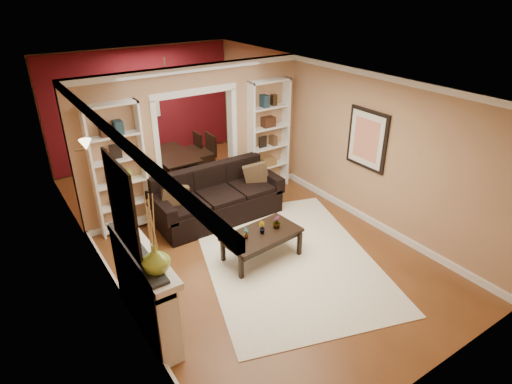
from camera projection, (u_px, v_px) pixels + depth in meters
floor at (230, 228)px, 7.75m from camera, size 8.00×8.00×0.00m
ceiling at (226, 77)px, 6.54m from camera, size 8.00×8.00×0.00m
wall_back at (142, 106)px, 10.12m from camera, size 8.00×0.00×8.00m
wall_front at (436, 287)px, 4.17m from camera, size 8.00×0.00×8.00m
wall_left at (90, 192)px, 6.02m from camera, size 0.00×8.00×8.00m
wall_right at (328, 134)px, 8.26m from camera, size 0.00×8.00×8.00m
partition_wall at (196, 139)px, 8.03m from camera, size 4.50×0.15×2.70m
red_back_panel at (143, 107)px, 10.11m from camera, size 4.44×0.04×2.64m
dining_window at (143, 98)px, 9.97m from camera, size 0.78×0.03×0.98m
area_rug at (288, 258)px, 6.91m from camera, size 3.54×4.22×0.01m
sofa at (218, 195)px, 7.88m from camera, size 2.39×1.03×0.93m
pillow_left at (175, 197)px, 7.35m from camera, size 0.46×0.23×0.45m
pillow_right at (256, 175)px, 8.19m from camera, size 0.46×0.31×0.45m
coffee_table at (262, 245)px, 6.82m from camera, size 1.29×0.78×0.47m
plant_left at (246, 233)px, 6.53m from camera, size 0.13×0.12×0.20m
plant_center at (262, 228)px, 6.67m from camera, size 0.11×0.13×0.20m
plant_right at (277, 222)px, 6.81m from camera, size 0.16×0.16×0.22m
bookshelf_left at (119, 170)px, 7.23m from camera, size 0.90×0.30×2.30m
bookshelf_right at (268, 136)px, 8.77m from camera, size 0.90×0.30×2.30m
fireplace at (146, 289)px, 5.33m from camera, size 0.32×1.70×1.16m
vase at (155, 259)px, 4.63m from camera, size 0.40×0.40×0.33m
mirror at (122, 206)px, 4.72m from camera, size 0.03×0.95×1.10m
wall_sconce at (82, 147)px, 6.27m from camera, size 0.18×0.18×0.22m
framed_art at (367, 139)px, 7.41m from camera, size 0.04×0.85×1.05m
dining_table at (174, 164)px, 9.74m from camera, size 1.47×0.82×0.52m
dining_chair_nw at (156, 167)px, 9.17m from camera, size 0.54×0.54×0.84m
dining_chair_ne at (201, 155)px, 9.70m from camera, size 0.50×0.50×0.94m
dining_chair_sw at (146, 158)px, 9.62m from camera, size 0.55×0.55×0.84m
dining_chair_se at (190, 150)px, 10.18m from camera, size 0.45×0.45×0.80m
chandelier at (161, 88)px, 8.85m from camera, size 0.50×0.50×0.30m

